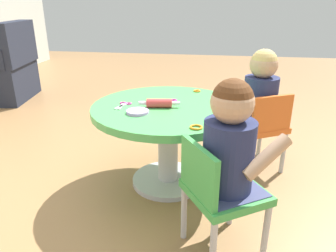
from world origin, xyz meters
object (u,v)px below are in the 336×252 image
at_px(child_chair_right, 260,126).
at_px(armchair_dark, 0,72).
at_px(seated_child_left, 230,142).
at_px(seated_child_right, 260,91).
at_px(craft_scissors, 124,105).
at_px(craft_table, 168,126).
at_px(child_chair_left, 219,192).
at_px(rolling_pin, 159,103).

bearing_deg(child_chair_right, armchair_dark, 65.79).
distance_m(seated_child_left, child_chair_right, 0.84).
xyz_separation_m(child_chair_right, armchair_dark, (1.22, 2.70, 0.00)).
relative_size(seated_child_right, craft_scissors, 3.66).
height_order(craft_table, child_chair_right, child_chair_right).
bearing_deg(seated_child_left, child_chair_left, 122.71).
bearing_deg(armchair_dark, rolling_pin, -125.87).
height_order(child_chair_right, armchair_dark, armchair_dark).
bearing_deg(child_chair_right, child_chair_left, 162.39).
bearing_deg(child_chair_left, child_chair_right, -17.61).
bearing_deg(seated_child_right, rolling_pin, 120.48).
bearing_deg(armchair_dark, seated_child_right, -113.74).
bearing_deg(seated_child_left, rolling_pin, 38.76).
bearing_deg(rolling_pin, craft_scissors, 87.62).
relative_size(craft_table, rolling_pin, 3.77).
xyz_separation_m(craft_table, child_chair_right, (0.26, -0.56, -0.07)).
xyz_separation_m(seated_child_left, craft_scissors, (0.48, 0.59, -0.03)).
distance_m(child_chair_right, armchair_dark, 2.97).
bearing_deg(child_chair_left, craft_scissors, 47.79).
bearing_deg(child_chair_right, craft_scissors, 110.24).
height_order(seated_child_left, armchair_dark, armchair_dark).
bearing_deg(seated_child_right, craft_table, 119.01).
relative_size(craft_table, seated_child_right, 1.71).
relative_size(seated_child_right, rolling_pin, 2.21).
bearing_deg(seated_child_left, craft_table, 33.19).
relative_size(armchair_dark, craft_scissors, 6.10).
distance_m(seated_child_right, rolling_pin, 0.67).
distance_m(craft_table, seated_child_right, 0.63).
bearing_deg(child_chair_right, craft_table, 115.30).
distance_m(seated_child_left, seated_child_right, 0.84).
bearing_deg(child_chair_right, rolling_pin, 117.08).
xyz_separation_m(craft_table, child_chair_left, (-0.54, -0.30, -0.07)).
distance_m(craft_table, seated_child_left, 0.63).
distance_m(armchair_dark, craft_scissors, 2.44).
bearing_deg(craft_table, seated_child_left, -146.81).
bearing_deg(seated_child_right, child_chair_right, -151.47).
bearing_deg(seated_child_right, armchair_dark, 66.26).
xyz_separation_m(child_chair_right, seated_child_right, (0.04, 0.02, 0.23)).
relative_size(craft_table, child_chair_left, 1.62).
bearing_deg(child_chair_right, seated_child_left, 164.20).
height_order(child_chair_right, rolling_pin, rolling_pin).
distance_m(seated_child_right, armchair_dark, 2.94).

